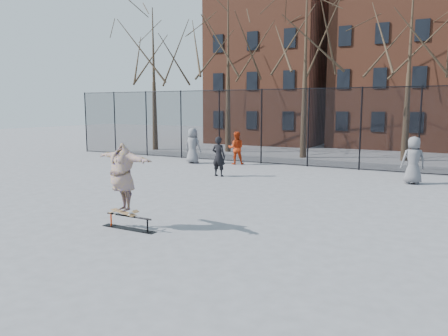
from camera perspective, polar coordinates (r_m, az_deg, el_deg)
The scene contains 11 objects.
ground at distance 10.66m, azimuth -3.98°, elevation -8.70°, with size 100.00×100.00×0.00m, color slate.
skate_rail at distance 11.34m, azimuth -12.32°, elevation -7.11°, with size 1.60×0.24×0.35m.
skateboard at distance 11.38m, azimuth -12.98°, elevation -5.73°, with size 0.77×0.18×0.09m, color brown, non-canonical shape.
skater at distance 11.20m, azimuth -13.12°, elevation -1.25°, with size 2.10×0.57×1.71m, color #553483.
bystander_grey at distance 23.69m, azimuth -4.10°, elevation 2.92°, with size 0.94×0.61×1.91m, color slate.
bystander_black at distance 19.22m, azimuth -0.70°, elevation 1.51°, with size 0.64×0.42×1.76m, color black.
bystander_red at distance 23.22m, azimuth 1.60°, elevation 2.62°, with size 0.85×0.66×1.74m, color #BB3110.
bystander_extra at distance 18.85m, azimuth 23.48°, elevation 0.93°, with size 0.93×0.60×1.90m, color #5E5E63.
fence at distance 22.30m, azimuth 14.35°, elevation 5.20°, with size 34.03×0.07×4.00m.
tree_row at distance 26.71m, azimuth 16.58°, elevation 16.96°, with size 33.66×7.46×10.67m.
rowhouses at distance 35.04m, azimuth 21.24°, elevation 12.42°, with size 29.00×7.00×13.00m.
Camera 1 is at (5.53, -8.58, 3.07)m, focal length 35.00 mm.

